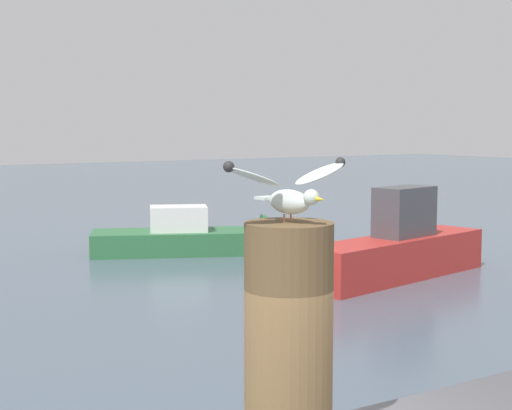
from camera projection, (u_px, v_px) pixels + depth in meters
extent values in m
cylinder|color=brown|center=(289.00, 353.00, 3.29)|extent=(0.37, 0.37, 1.09)
cylinder|color=tan|center=(284.00, 218.00, 3.23)|extent=(0.01, 0.01, 0.04)
cylinder|color=tan|center=(291.00, 218.00, 3.26)|extent=(0.01, 0.01, 0.04)
ellipsoid|color=silver|center=(289.00, 202.00, 3.23)|extent=(0.11, 0.24, 0.10)
sphere|color=silver|center=(311.00, 197.00, 3.12)|extent=(0.06, 0.06, 0.06)
cone|color=yellow|center=(321.00, 199.00, 3.08)|extent=(0.02, 0.05, 0.02)
cube|color=silver|center=(267.00, 198.00, 3.34)|extent=(0.09, 0.08, 0.01)
ellipsoid|color=silver|center=(253.00, 177.00, 3.12)|extent=(0.27, 0.15, 0.10)
sphere|color=#2C2C2C|center=(229.00, 167.00, 3.04)|extent=(0.04, 0.04, 0.04)
ellipsoid|color=silver|center=(320.00, 173.00, 3.34)|extent=(0.27, 0.15, 0.10)
sphere|color=#2C2C2C|center=(340.00, 162.00, 3.41)|extent=(0.04, 0.04, 0.04)
cube|color=#2D6B3D|center=(183.00, 242.00, 19.62)|extent=(4.65, 3.18, 0.56)
cone|color=#2D6B3D|center=(287.00, 239.00, 19.96)|extent=(1.70, 1.70, 1.28)
cube|color=white|center=(179.00, 218.00, 19.54)|extent=(1.65, 1.42, 0.61)
cube|color=#B72D28|center=(396.00, 258.00, 16.41)|extent=(5.00, 2.05, 0.85)
cone|color=#B72D28|center=(308.00, 273.00, 14.53)|extent=(1.17, 1.17, 0.99)
cube|color=#47474C|center=(404.00, 212.00, 16.49)|extent=(1.46, 0.96, 1.03)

